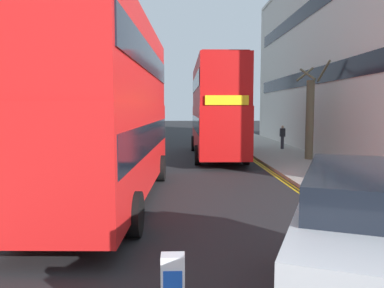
{
  "coord_description": "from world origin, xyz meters",
  "views": [
    {
      "loc": [
        0.07,
        -0.93,
        2.91
      ],
      "look_at": [
        0.5,
        11.0,
        1.8
      ],
      "focal_mm": 35.73,
      "sensor_mm": 36.0,
      "label": 1
    }
  ],
  "objects_px": {
    "pedestrian_far": "(282,137)",
    "taxi_minivan": "(376,254)",
    "double_decker_bus_oncoming": "(216,107)",
    "double_decker_bus_away": "(111,105)"
  },
  "relations": [
    {
      "from": "pedestrian_far",
      "to": "taxi_minivan",
      "type": "bearing_deg",
      "value": -102.31
    },
    {
      "from": "taxi_minivan",
      "to": "pedestrian_far",
      "type": "height_order",
      "value": "taxi_minivan"
    },
    {
      "from": "double_decker_bus_oncoming",
      "to": "double_decker_bus_away",
      "type": "bearing_deg",
      "value": -111.82
    },
    {
      "from": "double_decker_bus_oncoming",
      "to": "pedestrian_far",
      "type": "height_order",
      "value": "double_decker_bus_oncoming"
    },
    {
      "from": "double_decker_bus_oncoming",
      "to": "taxi_minivan",
      "type": "xyz_separation_m",
      "value": [
        0.24,
        -18.19,
        -1.96
      ]
    },
    {
      "from": "double_decker_bus_oncoming",
      "to": "taxi_minivan",
      "type": "bearing_deg",
      "value": -89.24
    },
    {
      "from": "double_decker_bus_away",
      "to": "pedestrian_far",
      "type": "xyz_separation_m",
      "value": [
        9.25,
        14.02,
        -2.04
      ]
    },
    {
      "from": "double_decker_bus_away",
      "to": "taxi_minivan",
      "type": "distance_m",
      "value": 8.85
    },
    {
      "from": "double_decker_bus_away",
      "to": "taxi_minivan",
      "type": "relative_size",
      "value": 2.11
    },
    {
      "from": "double_decker_bus_away",
      "to": "double_decker_bus_oncoming",
      "type": "relative_size",
      "value": 1.01
    }
  ]
}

